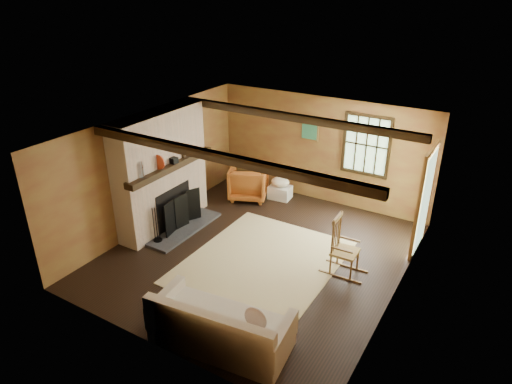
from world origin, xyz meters
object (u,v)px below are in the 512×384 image
Objects in this scene: rocking_chair at (343,249)px; fireplace at (163,176)px; sofa at (220,330)px; armchair at (249,182)px; laundry_basket at (280,192)px.

fireplace is at bearing 92.30° from rocking_chair.
sofa is at bearing -37.61° from fireplace.
fireplace is at bearing 135.85° from sofa.
rocking_chair reaches higher than armchair.
rocking_chair is at bearing 127.91° from armchair.
armchair is at bearing 58.39° from rocking_chair.
laundry_basket is at bearing 58.11° from fireplace.
rocking_chair is 2.68m from sofa.
rocking_chair reaches higher than laundry_basket.
laundry_basket is 0.58× the size of armchair.
sofa is at bearing -71.65° from laundry_basket.
rocking_chair is at bearing 4.10° from fireplace.
rocking_chair is 1.25× the size of armchair.
laundry_basket is at bearing -174.04° from armchair.
fireplace is at bearing -121.89° from laundry_basket.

